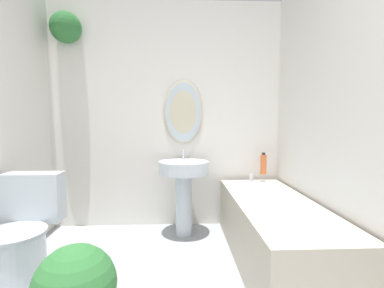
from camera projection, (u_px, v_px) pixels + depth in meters
The scene contains 6 objects.
wall_back at pixel (160, 109), 2.99m from camera, with size 2.56×0.31×2.40m.
wall_right at pixel (358, 110), 1.72m from camera, with size 0.06×2.75×2.40m.
toilet at pixel (21, 240), 1.91m from camera, with size 0.42×0.57×0.75m.
pedestal_sink at pixel (184, 181), 2.75m from camera, with size 0.49×0.49×0.84m.
bathtub at pixel (274, 231), 2.21m from camera, with size 0.61×1.66×0.58m.
shampoo_bottle at pixel (263, 164), 2.91m from camera, with size 0.06×0.06×0.23m.
Camera 1 is at (0.15, -0.37, 1.12)m, focal length 26.00 mm.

